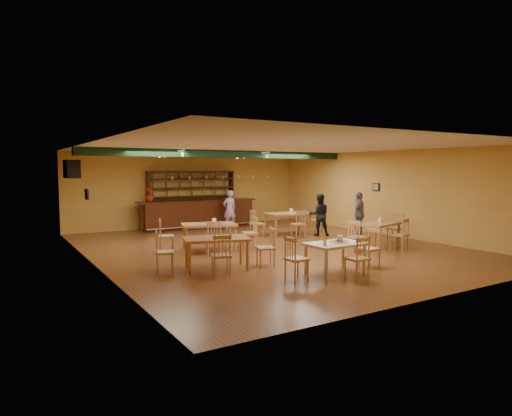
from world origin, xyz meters
TOP-DOWN VIEW (x-y plane):
  - floor at (0.00, 0.00)m, footprint 12.00×12.00m
  - ceiling_beam at (0.00, 2.80)m, footprint 10.00×0.30m
  - track_rail_left at (-1.80, 3.40)m, footprint 0.05×2.50m
  - track_rail_right at (1.40, 3.40)m, footprint 0.05×2.50m
  - ac_unit at (-4.80, 4.20)m, footprint 0.34×0.70m
  - picture_left at (-4.97, 1.00)m, footprint 0.04×0.34m
  - picture_right at (4.97, 0.50)m, footprint 0.04×0.34m
  - bar_counter at (-0.02, 5.15)m, footprint 4.80×0.85m
  - back_bar_hutch at (-0.02, 5.78)m, footprint 3.71×0.40m
  - poinsettia at (-1.98, 5.15)m, footprint 0.38×0.38m
  - dining_table_a at (-1.70, 0.56)m, footprint 1.73×1.31m
  - dining_table_b at (2.04, 1.90)m, footprint 1.63×1.06m
  - dining_table_c at (-2.62, -1.79)m, footprint 1.70×1.30m
  - dining_table_d at (2.78, -1.69)m, footprint 1.69×1.29m
  - near_table at (-0.52, -3.57)m, footprint 1.33×0.88m
  - pizza_tray at (-0.43, -3.57)m, footprint 0.52×0.52m
  - parmesan_shaker at (-0.94, -3.71)m, footprint 0.08×0.08m
  - napkin_stack at (-0.20, -3.39)m, footprint 0.21×0.16m
  - pizza_server at (-0.29, -3.53)m, footprint 0.33×0.21m
  - side_plate at (-0.01, -3.76)m, footprint 0.23×0.23m
  - patron_bar at (0.95, 4.33)m, footprint 0.56×0.37m
  - patron_right_a at (2.84, 1.10)m, footprint 0.90×0.85m
  - patron_right_b at (3.98, 0.31)m, footprint 0.98×0.78m

SIDE VIEW (x-z plane):
  - floor at x=0.00m, z-range 0.00..0.00m
  - near_table at x=-0.52m, z-range 0.00..0.70m
  - dining_table_c at x=-2.62m, z-range 0.00..0.75m
  - dining_table_d at x=2.78m, z-range 0.00..0.75m
  - dining_table_a at x=-1.70m, z-range 0.00..0.77m
  - dining_table_b at x=2.04m, z-range 0.00..0.78m
  - bar_counter at x=-0.02m, z-range 0.00..1.13m
  - side_plate at x=-0.01m, z-range 0.70..0.71m
  - pizza_tray at x=-0.43m, z-range 0.70..0.71m
  - napkin_stack at x=-0.20m, z-range 0.70..0.73m
  - pizza_server at x=-0.29m, z-range 0.71..0.72m
  - patron_right_a at x=2.84m, z-range 0.00..1.48m
  - parmesan_shaker at x=-0.94m, z-range 0.70..0.81m
  - patron_bar at x=0.95m, z-range 0.00..1.52m
  - patron_right_b at x=3.98m, z-range 0.00..1.56m
  - back_bar_hutch at x=-0.02m, z-range 0.00..2.28m
  - poinsettia at x=-1.98m, z-range 1.13..1.66m
  - picture_left at x=-4.97m, z-range 1.56..1.84m
  - picture_right at x=4.97m, z-range 1.56..1.84m
  - ac_unit at x=-4.80m, z-range 2.11..2.59m
  - ceiling_beam at x=0.00m, z-range 2.75..3.00m
  - track_rail_left at x=-1.80m, z-range 2.92..2.96m
  - track_rail_right at x=1.40m, z-range 2.92..2.96m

